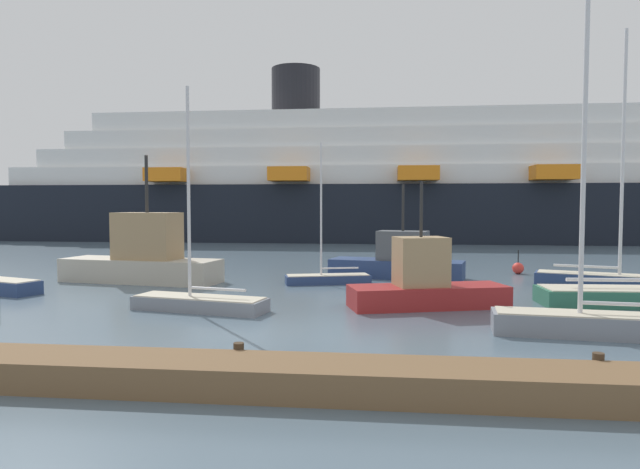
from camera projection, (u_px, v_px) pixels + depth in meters
ground_plane at (275, 334)px, 16.78m from camera, size 600.00×600.00×0.00m
dock_pier at (228, 375)px, 11.66m from camera, size 19.38×1.83×0.80m
sailboat_0 at (328, 277)px, 27.49m from camera, size 4.33×2.16×6.96m
sailboat_2 at (639, 290)px, 21.46m from camera, size 7.52×2.29×14.03m
sailboat_3 at (597, 319)px, 16.45m from camera, size 6.09×2.06×10.08m
sailboat_4 at (199, 300)px, 20.49m from camera, size 5.27×2.42×8.24m
sailboat_5 at (608, 276)px, 25.81m from camera, size 6.38×3.44×11.86m
fishing_boat_0 at (398, 261)px, 29.63m from camera, size 7.33×3.61×4.99m
fishing_boat_1 at (143, 258)px, 28.02m from camera, size 8.42×3.55×6.38m
fishing_boat_2 at (425, 284)px, 21.14m from camera, size 6.28×3.45×4.79m
channel_buoy_0 at (518, 268)px, 31.40m from camera, size 0.64×0.64×1.35m
cruise_ship at (470, 184)px, 61.30m from camera, size 109.07×17.15×19.30m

